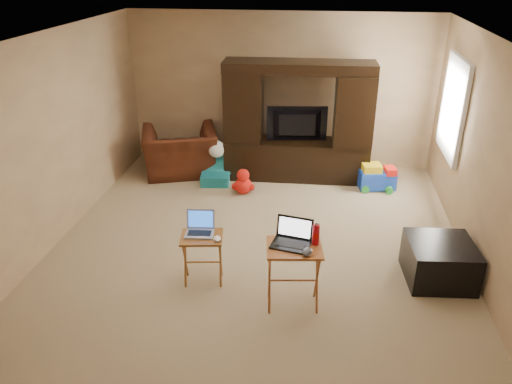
# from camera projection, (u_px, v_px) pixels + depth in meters

# --- Properties ---
(floor) EXTENTS (5.50, 5.50, 0.00)m
(floor) POSITION_uv_depth(u_px,v_px,m) (258.00, 242.00, 6.28)
(floor) COLOR tan
(floor) RESTS_ON ground
(ceiling) EXTENTS (5.50, 5.50, 0.00)m
(ceiling) POSITION_uv_depth(u_px,v_px,m) (259.00, 37.00, 5.20)
(ceiling) COLOR silver
(ceiling) RESTS_ON ground
(wall_back) EXTENTS (5.00, 0.00, 5.00)m
(wall_back) POSITION_uv_depth(u_px,v_px,m) (280.00, 91.00, 8.20)
(wall_back) COLOR tan
(wall_back) RESTS_ON ground
(wall_front) EXTENTS (5.00, 0.00, 5.00)m
(wall_front) POSITION_uv_depth(u_px,v_px,m) (203.00, 296.00, 3.28)
(wall_front) COLOR tan
(wall_front) RESTS_ON ground
(wall_left) EXTENTS (0.00, 5.50, 5.50)m
(wall_left) POSITION_uv_depth(u_px,v_px,m) (54.00, 139.00, 6.04)
(wall_left) COLOR tan
(wall_left) RESTS_ON ground
(wall_right) EXTENTS (0.00, 5.50, 5.50)m
(wall_right) POSITION_uv_depth(u_px,v_px,m) (486.00, 160.00, 5.43)
(wall_right) COLOR tan
(wall_right) RESTS_ON ground
(window_pane) EXTENTS (0.00, 1.20, 1.20)m
(window_pane) POSITION_uv_depth(u_px,v_px,m) (455.00, 108.00, 6.75)
(window_pane) COLOR white
(window_pane) RESTS_ON ground
(window_frame) EXTENTS (0.06, 1.14, 1.34)m
(window_frame) POSITION_uv_depth(u_px,v_px,m) (453.00, 108.00, 6.76)
(window_frame) COLOR white
(window_frame) RESTS_ON ground
(entertainment_center) EXTENTS (2.29, 0.65, 1.86)m
(entertainment_center) POSITION_uv_depth(u_px,v_px,m) (298.00, 122.00, 7.74)
(entertainment_center) COLOR black
(entertainment_center) RESTS_ON floor
(television) EXTENTS (0.95, 0.24, 0.54)m
(television) POSITION_uv_depth(u_px,v_px,m) (297.00, 125.00, 7.71)
(television) COLOR black
(television) RESTS_ON entertainment_center
(recliner) EXTENTS (1.40, 1.31, 0.75)m
(recliner) POSITION_uv_depth(u_px,v_px,m) (180.00, 152.00, 8.11)
(recliner) COLOR #471A0F
(recliner) RESTS_ON floor
(child_rocker) EXTENTS (0.49, 0.55, 0.58)m
(child_rocker) POSITION_uv_depth(u_px,v_px,m) (215.00, 166.00, 7.79)
(child_rocker) COLOR #16717C
(child_rocker) RESTS_ON floor
(plush_toy) EXTENTS (0.36, 0.30, 0.40)m
(plush_toy) POSITION_uv_depth(u_px,v_px,m) (243.00, 181.00, 7.48)
(plush_toy) COLOR red
(plush_toy) RESTS_ON floor
(push_toy) EXTENTS (0.62, 0.49, 0.42)m
(push_toy) POSITION_uv_depth(u_px,v_px,m) (377.00, 177.00, 7.62)
(push_toy) COLOR blue
(push_toy) RESTS_ON floor
(ottoman) EXTENTS (0.76, 0.76, 0.45)m
(ottoman) POSITION_uv_depth(u_px,v_px,m) (439.00, 261.00, 5.48)
(ottoman) COLOR black
(ottoman) RESTS_ON floor
(tray_table_left) EXTENTS (0.49, 0.42, 0.58)m
(tray_table_left) POSITION_uv_depth(u_px,v_px,m) (203.00, 259.00, 5.41)
(tray_table_left) COLOR #985324
(tray_table_left) RESTS_ON floor
(tray_table_right) EXTENTS (0.59, 0.50, 0.70)m
(tray_table_right) POSITION_uv_depth(u_px,v_px,m) (293.00, 277.00, 5.01)
(tray_table_right) COLOR #AB5629
(tray_table_right) RESTS_ON floor
(laptop_left) EXTENTS (0.32, 0.28, 0.24)m
(laptop_left) POSITION_uv_depth(u_px,v_px,m) (199.00, 225.00, 5.27)
(laptop_left) COLOR #A3A2A7
(laptop_left) RESTS_ON tray_table_left
(laptop_right) EXTENTS (0.42, 0.37, 0.24)m
(laptop_right) POSITION_uv_depth(u_px,v_px,m) (291.00, 235.00, 4.83)
(laptop_right) COLOR black
(laptop_right) RESTS_ON tray_table_right
(mouse_left) EXTENTS (0.10, 0.13, 0.05)m
(mouse_left) POSITION_uv_depth(u_px,v_px,m) (217.00, 239.00, 5.19)
(mouse_left) COLOR white
(mouse_left) RESTS_ON tray_table_left
(mouse_right) EXTENTS (0.12, 0.16, 0.06)m
(mouse_right) POSITION_uv_depth(u_px,v_px,m) (307.00, 252.00, 4.72)
(mouse_right) COLOR #414247
(mouse_right) RESTS_ON tray_table_right
(water_bottle) EXTENTS (0.07, 0.07, 0.22)m
(water_bottle) POSITION_uv_depth(u_px,v_px,m) (316.00, 234.00, 4.86)
(water_bottle) COLOR red
(water_bottle) RESTS_ON tray_table_right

